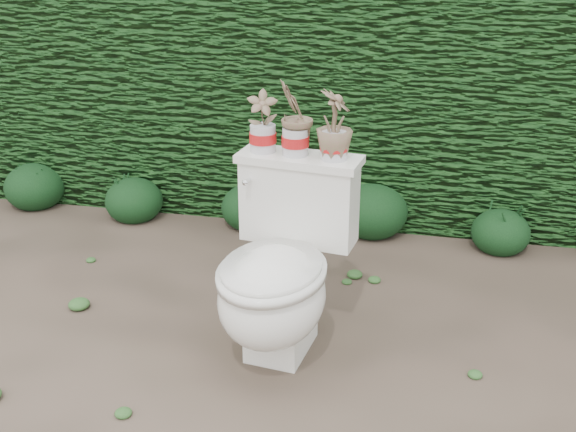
% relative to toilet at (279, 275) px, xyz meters
% --- Properties ---
extents(ground, '(60.00, 60.00, 0.00)m').
position_rel_toilet_xyz_m(ground, '(-0.17, 0.19, -0.36)').
color(ground, brown).
rests_on(ground, ground).
extents(hedge, '(8.00, 1.00, 1.60)m').
position_rel_toilet_xyz_m(hedge, '(-0.17, 1.79, 0.44)').
color(hedge, '#22571D').
rests_on(hedge, ground).
extents(toilet, '(0.54, 0.73, 0.78)m').
position_rel_toilet_xyz_m(toilet, '(0.00, 0.00, 0.00)').
color(toilet, white).
rests_on(toilet, ground).
extents(potted_plant_left, '(0.14, 0.11, 0.24)m').
position_rel_toilet_xyz_m(potted_plant_left, '(-0.12, 0.26, 0.54)').
color(potted_plant_left, '#368028').
rests_on(potted_plant_left, toilet).
extents(potted_plant_center, '(0.16, 0.18, 0.29)m').
position_rel_toilet_xyz_m(potted_plant_center, '(0.01, 0.24, 0.57)').
color(potted_plant_center, '#368028').
rests_on(potted_plant_center, toilet).
extents(potted_plant_right, '(0.15, 0.15, 0.26)m').
position_rel_toilet_xyz_m(potted_plant_right, '(0.17, 0.22, 0.55)').
color(potted_plant_right, '#368028').
rests_on(potted_plant_right, toilet).
extents(liriope_clump_1, '(0.36, 0.36, 0.29)m').
position_rel_toilet_xyz_m(liriope_clump_1, '(-1.82, 1.25, -0.21)').
color(liriope_clump_1, '#143A16').
rests_on(liriope_clump_1, ground).
extents(liriope_clump_2, '(0.34, 0.34, 0.27)m').
position_rel_toilet_xyz_m(liriope_clump_2, '(-1.15, 1.19, -0.22)').
color(liriope_clump_2, '#143A16').
rests_on(liriope_clump_2, ground).
extents(liriope_clump_3, '(0.34, 0.34, 0.27)m').
position_rel_toilet_xyz_m(liriope_clump_3, '(-0.45, 1.23, -0.22)').
color(liriope_clump_3, '#143A16').
rests_on(liriope_clump_3, ground).
extents(liriope_clump_4, '(0.40, 0.40, 0.32)m').
position_rel_toilet_xyz_m(liriope_clump_4, '(0.24, 1.28, -0.20)').
color(liriope_clump_4, '#143A16').
rests_on(liriope_clump_4, ground).
extents(liriope_clump_5, '(0.31, 0.31, 0.25)m').
position_rel_toilet_xyz_m(liriope_clump_5, '(0.94, 1.20, -0.23)').
color(liriope_clump_5, '#143A16').
rests_on(liriope_clump_5, ground).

